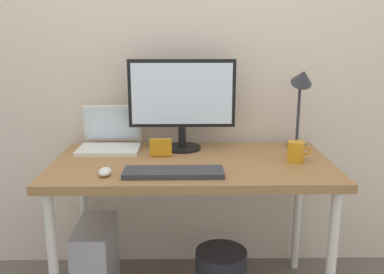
{
  "coord_description": "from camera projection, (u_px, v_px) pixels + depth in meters",
  "views": [
    {
      "loc": [
        -0.03,
        -1.96,
        1.36
      ],
      "look_at": [
        0.0,
        0.0,
        0.88
      ],
      "focal_mm": 39.28,
      "sensor_mm": 36.0,
      "label": 1
    }
  ],
  "objects": [
    {
      "name": "laptop",
      "position": [
        110.0,
        138.0,
        2.26
      ],
      "size": [
        0.32,
        0.27,
        0.23
      ],
      "color": "silver",
      "rests_on": "desk"
    },
    {
      "name": "desk",
      "position": [
        192.0,
        174.0,
        2.07
      ],
      "size": [
        1.35,
        0.7,
        0.76
      ],
      "color": "olive",
      "rests_on": "ground_plane"
    },
    {
      "name": "photo_frame",
      "position": [
        161.0,
        147.0,
        2.11
      ],
      "size": [
        0.11,
        0.02,
        0.09
      ],
      "primitive_type": "cube",
      "rotation": [
        0.05,
        0.0,
        0.0
      ],
      "color": "orange",
      "rests_on": "desk"
    },
    {
      "name": "monitor",
      "position": [
        182.0,
        99.0,
        2.2
      ],
      "size": [
        0.56,
        0.2,
        0.48
      ],
      "color": "black",
      "rests_on": "desk"
    },
    {
      "name": "back_wall",
      "position": [
        191.0,
        45.0,
        2.32
      ],
      "size": [
        4.4,
        0.04,
        2.6
      ],
      "primitive_type": "cube",
      "color": "beige",
      "rests_on": "ground_plane"
    },
    {
      "name": "coffee_mug",
      "position": [
        296.0,
        152.0,
        2.03
      ],
      "size": [
        0.12,
        0.08,
        0.1
      ],
      "color": "orange",
      "rests_on": "desk"
    },
    {
      "name": "computer_tower",
      "position": [
        96.0,
        262.0,
        2.18
      ],
      "size": [
        0.18,
        0.36,
        0.42
      ],
      "primitive_type": "cube",
      "color": "#B2B2B7",
      "rests_on": "ground_plane"
    },
    {
      "name": "keyboard",
      "position": [
        173.0,
        172.0,
        1.84
      ],
      "size": [
        0.44,
        0.14,
        0.02
      ],
      "primitive_type": "cube",
      "color": "#333338",
      "rests_on": "desk"
    },
    {
      "name": "desk_lamp",
      "position": [
        301.0,
        90.0,
        2.2
      ],
      "size": [
        0.11,
        0.16,
        0.45
      ],
      "color": "#333338",
      "rests_on": "desk"
    },
    {
      "name": "mouse",
      "position": [
        105.0,
        172.0,
        1.83
      ],
      "size": [
        0.06,
        0.09,
        0.03
      ],
      "primitive_type": "ellipsoid",
      "color": "silver",
      "rests_on": "desk"
    }
  ]
}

